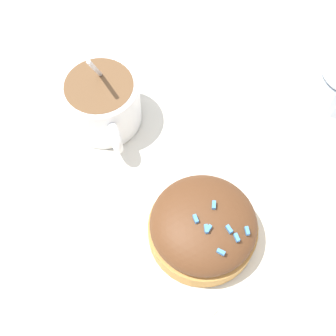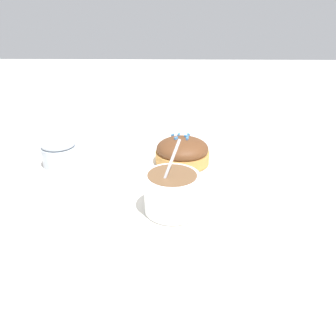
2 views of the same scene
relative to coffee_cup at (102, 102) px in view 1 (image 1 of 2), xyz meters
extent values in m
plane|color=silver|center=(-0.08, 0.01, -0.03)|extent=(3.00, 3.00, 0.00)
cube|color=white|center=(-0.08, 0.01, -0.03)|extent=(0.30, 0.28, 0.00)
cylinder|color=white|center=(0.00, 0.00, 0.00)|extent=(0.08, 0.08, 0.06)
cylinder|color=brown|center=(0.00, 0.00, 0.02)|extent=(0.07, 0.07, 0.01)
torus|color=white|center=(-0.04, 0.02, 0.00)|extent=(0.04, 0.02, 0.04)
ellipsoid|color=silver|center=(-0.01, 0.01, -0.02)|extent=(0.03, 0.03, 0.01)
cylinder|color=silver|center=(0.01, -0.01, 0.03)|extent=(0.04, 0.04, 0.10)
cylinder|color=#D19347|center=(-0.16, 0.02, -0.02)|extent=(0.10, 0.10, 0.02)
ellipsoid|color=brown|center=(-0.16, 0.02, 0.00)|extent=(0.10, 0.10, 0.04)
cube|color=#4C99EA|center=(-0.16, 0.03, 0.02)|extent=(0.01, 0.01, 0.00)
cube|color=#4C99EA|center=(-0.17, 0.02, 0.02)|extent=(0.00, 0.01, 0.00)
cube|color=#4C99EA|center=(-0.19, 0.03, 0.01)|extent=(0.01, 0.01, 0.00)
cube|color=#4C99EA|center=(-0.20, 0.00, 0.01)|extent=(0.01, 0.01, 0.00)
cube|color=#4C99EA|center=(-0.18, 0.01, 0.02)|extent=(0.01, 0.00, 0.00)
cube|color=#4C99EA|center=(-0.17, 0.02, 0.02)|extent=(0.01, 0.01, 0.00)
cube|color=#4C99EA|center=(-0.19, 0.01, 0.01)|extent=(0.01, 0.01, 0.00)
cube|color=#4C99EA|center=(-0.16, 0.00, 0.02)|extent=(0.01, 0.01, 0.00)
camera|label=1|loc=(-0.25, 0.14, 0.39)|focal=50.00mm
camera|label=2|loc=(0.40, 0.00, 0.23)|focal=35.00mm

